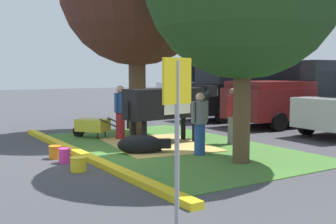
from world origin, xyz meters
TOP-DOWN VIEW (x-y plane):
  - ground_plane at (0.00, 0.00)m, footprint 80.00×80.00m
  - grass_island at (-0.46, 1.61)m, footprint 7.87×4.70m
  - curb_yellow at (-0.46, -0.89)m, footprint 9.07×0.24m
  - hay_bedding at (-0.86, 1.44)m, footprint 3.51×2.84m
  - cow_holstein at (-0.87, 1.74)m, footprint 0.93×3.13m
  - calf_lying at (-0.02, 0.45)m, footprint 0.93×1.30m
  - person_handler at (-2.26, 0.98)m, footprint 0.34×0.47m
  - person_visitor_near at (0.11, 3.21)m, footprint 0.50×0.34m
  - person_visitor_far at (0.84, 1.55)m, footprint 0.34×0.53m
  - wheelbarrow at (-3.04, 0.41)m, footprint 1.46×1.24m
  - parking_sign at (4.58, -1.59)m, footprint 0.11×0.44m
  - bucket_orange at (-0.66, -1.47)m, footprint 0.30×0.30m
  - bucket_pink at (-0.09, -1.44)m, footprint 0.28×0.28m
  - bucket_yellow at (0.84, -1.47)m, footprint 0.33×0.33m
  - suv_dark_grey at (-7.23, 8.05)m, footprint 2.23×4.66m
  - suv_black at (-4.58, 7.56)m, footprint 2.23×4.66m
  - pickup_truck_maroon at (-1.99, 8.14)m, footprint 2.35×5.46m

SIDE VIEW (x-z plane):
  - ground_plane at x=0.00m, z-range 0.00..0.00m
  - grass_island at x=-0.46m, z-range 0.00..0.02m
  - hay_bedding at x=-0.86m, z-range 0.01..0.04m
  - curb_yellow at x=-0.46m, z-range 0.00..0.12m
  - bucket_yellow at x=0.84m, z-range 0.01..0.30m
  - bucket_orange at x=-0.66m, z-range 0.01..0.31m
  - bucket_pink at x=-0.09m, z-range 0.01..0.33m
  - calf_lying at x=-0.02m, z-range 0.00..0.48m
  - wheelbarrow at x=-3.04m, z-range 0.07..0.70m
  - person_visitor_far at x=0.84m, z-range 0.05..1.55m
  - person_visitor_near at x=0.11m, z-range 0.05..1.61m
  - person_handler at x=-2.26m, z-range 0.06..1.66m
  - pickup_truck_maroon at x=-1.99m, z-range -0.10..2.32m
  - cow_holstein at x=-0.87m, z-range 0.34..1.92m
  - suv_dark_grey at x=-7.23m, z-range 0.01..2.53m
  - suv_black at x=-4.58m, z-range 0.01..2.53m
  - parking_sign at x=4.58m, z-range 0.44..2.61m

